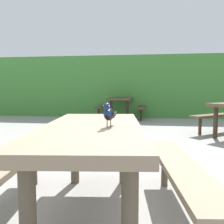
{
  "coord_description": "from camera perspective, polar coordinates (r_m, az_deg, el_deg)",
  "views": [
    {
      "loc": [
        0.18,
        -1.86,
        1.02
      ],
      "look_at": [
        -0.1,
        0.09,
        0.84
      ],
      "focal_mm": 39.69,
      "sensor_mm": 36.0,
      "label": 1
    }
  ],
  "objects": [
    {
      "name": "picnic_table_foreground",
      "position": [
        1.99,
        -4.57,
        -8.29
      ],
      "size": [
        1.87,
        1.89,
        0.74
      ],
      "color": "#84725B",
      "rests_on": "ground"
    },
    {
      "name": "bird_grackle",
      "position": [
        1.83,
        -0.75,
        -0.36
      ],
      "size": [
        0.09,
        0.29,
        0.18
      ],
      "color": "black",
      "rests_on": "picnic_table_foreground"
    },
    {
      "name": "ground_plane",
      "position": [
        2.13,
        2.58,
        -23.41
      ],
      "size": [
        60.0,
        60.0,
        0.0
      ],
      "primitive_type": "plane",
      "color": "gray"
    },
    {
      "name": "hedge_wall",
      "position": [
        9.92,
        7.12,
        5.78
      ],
      "size": [
        28.0,
        1.94,
        2.26
      ],
      "primitive_type": "cube",
      "color": "#428438",
      "rests_on": "ground"
    },
    {
      "name": "picnic_table_mid_right",
      "position": [
        8.76,
        2.33,
        2.15
      ],
      "size": [
        1.73,
        1.82,
        0.74
      ],
      "color": "#473828",
      "rests_on": "ground"
    }
  ]
}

